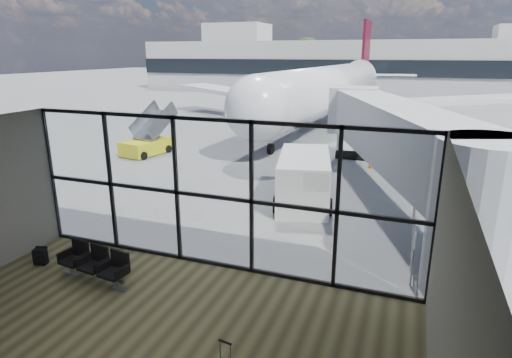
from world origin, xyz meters
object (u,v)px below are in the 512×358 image
Objects in this scene: mobile_stairs at (147,145)px; belt_loader at (262,124)px; seating_row at (96,262)px; airliner at (331,88)px; service_van at (304,179)px; backpack at (40,256)px.

belt_loader is at bearing 78.45° from mobile_stairs.
airliner is (0.56, 31.58, 2.52)m from seating_row.
seating_row is 0.06× the size of airliner.
airliner is 7.71× the size of service_van.
mobile_stairs is (-7.74, 13.91, 0.05)m from seating_row.
service_van is at bearing 38.88° from backpack.
service_van is 17.46m from belt_loader.
backpack is at bearing -75.82° from belt_loader.
seating_row reaches higher than backpack.
seating_row is at bearing -18.16° from backpack.
backpack is at bearing -139.34° from service_van.
mobile_stairs reaches higher than seating_row.
mobile_stairs is at bearing 97.18° from backpack.
service_van is (6.12, 8.25, 0.79)m from backpack.
belt_loader is (-4.14, -7.41, -2.44)m from airliner.
airliner is at bearing 96.49° from seating_row.
mobile_stairs is at bearing 126.58° from seating_row.
backpack is 0.01× the size of airliner.
seating_row is at bearing -50.46° from mobile_stairs.
seating_row is 15.92m from mobile_stairs.
mobile_stairs is at bearing -101.02° from belt_loader.
mobile_stairs reaches higher than service_van.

